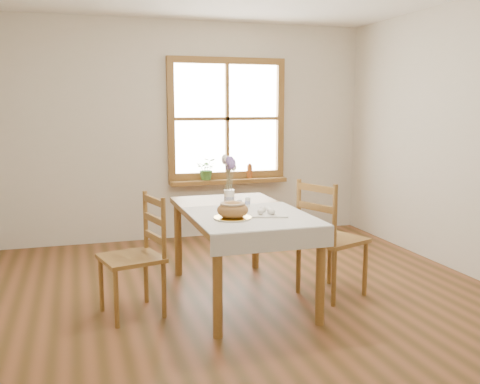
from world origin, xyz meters
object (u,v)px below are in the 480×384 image
object	(u,v)px
dining_table	(240,220)
chair_right	(332,238)
flower_vase	(229,197)
bread_plate	(233,218)
chair_left	(131,256)

from	to	relation	value
dining_table	chair_right	xyz separation A→B (m)	(0.77, -0.18, -0.17)
dining_table	flower_vase	bearing A→B (deg)	88.06
chair_right	bread_plate	xyz separation A→B (m)	(-0.94, -0.20, 0.27)
dining_table	chair_left	world-z (taller)	chair_left
chair_left	chair_right	size ratio (longest dim) A/B	0.93
chair_left	flower_vase	xyz separation A→B (m)	(0.93, 0.50, 0.34)
chair_right	bread_plate	world-z (taller)	chair_right
chair_left	flower_vase	world-z (taller)	chair_left
chair_left	chair_right	world-z (taller)	chair_right
dining_table	chair_right	world-z (taller)	chair_right
chair_right	flower_vase	distance (m)	0.98
flower_vase	chair_right	bearing A→B (deg)	-35.95
chair_left	dining_table	bearing A→B (deg)	84.48
chair_right	flower_vase	bearing A→B (deg)	32.06
chair_left	chair_right	bearing A→B (deg)	74.59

